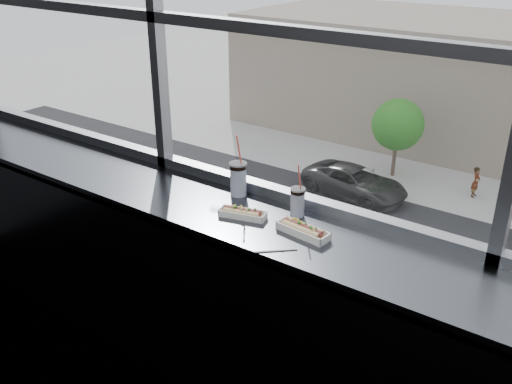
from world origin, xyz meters
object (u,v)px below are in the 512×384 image
Objects in this scene: soda_cup_right at (297,201)px; pedestrian_a at (476,179)px; hotdog_tray_left at (243,213)px; tree_left at (398,125)px; car_near_c at (481,306)px; car_far_a at (355,177)px; car_near_b at (355,264)px; wrapper at (215,208)px; soda_cup_left at (238,177)px; hotdog_tray_right at (303,230)px; loose_straw at (276,251)px; car_near_a at (249,229)px.

soda_cup_right reaches higher than pedestrian_a.
tree_left is (-10.10, 28.30, -8.92)m from hotdog_tray_left.
hotdog_tray_left is at bearing -170.61° from car_near_c.
soda_cup_right reaches higher than car_far_a.
soda_cup_right is 20.72m from car_near_b.
soda_cup_left is at bearing 93.98° from wrapper.
hotdog_tray_right is 0.04× the size of car_far_a.
hotdog_tray_right reaches higher than car_near_c.
soda_cup_right is 0.39m from loose_straw.
hotdog_tray_left is at bearing -139.16° from car_near_a.
loose_straw is 31.62m from tree_left.
pedestrian_a is (-5.57, 28.31, -11.03)m from loose_straw.
hotdog_tray_right is 1.39× the size of loose_straw.
loose_straw reaches higher than car_near_a.
loose_straw is 28.99m from car_far_a.
hotdog_tray_left is at bearing -48.34° from soda_cup_left.
loose_straw is 23.36m from car_near_a.
soda_cup_right is at bearing 136.47° from hotdog_tray_right.
soda_cup_left is 28.50m from car_far_a.
pedestrian_a is (-5.46, 27.95, -11.11)m from soda_cup_right.
soda_cup_left is 0.06× the size of car_near_a.
hotdog_tray_right is at bearing 4.36° from wrapper.
soda_cup_right reaches higher than car_near_a.
wrapper is 20.71m from car_near_b.
car_near_a is at bearing -99.01° from tree_left.
wrapper reaches higher than pedestrian_a.
car_near_b is (4.00, -8.00, -0.01)m from car_far_a.
loose_straw is at bearing -69.89° from tree_left.
hotdog_tray_left is at bearing -140.60° from soda_cup_right.
soda_cup_left is 0.65m from loose_straw.
loose_straw is (0.11, -0.37, -0.08)m from soda_cup_right.
car_near_b is at bearing 113.09° from soda_cup_right.
soda_cup_right reaches higher than hotdog_tray_left.
loose_straw is at bearing -148.57° from car_far_a.
loose_straw is 30.89m from pedestrian_a.
tree_left is (-10.43, 28.49, -8.90)m from loose_straw.
car_near_a is 5.35m from car_near_b.
hotdog_tray_left is 0.88× the size of soda_cup_right.
soda_cup_left is at bearing 116.40° from hotdog_tray_left.
hotdog_tray_left is 23.07m from car_near_a.
hotdog_tray_right is 30.71m from pedestrian_a.
car_near_a is (-12.35, 16.28, -11.06)m from hotdog_tray_right.
loose_straw is at bearing -88.53° from hotdog_tray_right.
car_far_a is at bearing 113.49° from soda_cup_left.
hotdog_tray_right is at bearing -169.39° from car_near_c.
soda_cup_left is 0.24m from wrapper.
tree_left is (0.55, 4.00, 2.05)m from car_far_a.
loose_straw reaches higher than car_near_c.
car_near_c is at bearing 53.25° from loose_straw.
wrapper is 22.99m from car_near_a.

